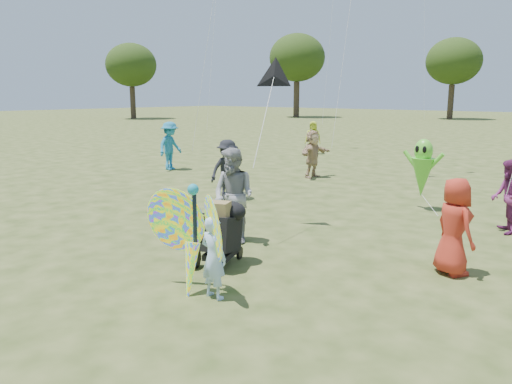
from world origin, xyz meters
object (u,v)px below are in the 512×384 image
(crowd_d, at_px, (313,154))
(butterfly_kite, at_px, (193,238))
(child_girl, at_px, (213,257))
(crowd_g, at_px, (313,138))
(crowd_a, at_px, (454,227))
(crowd_i, at_px, (170,146))
(jogging_stroller, at_px, (223,229))
(crowd_b, at_px, (228,170))
(alien_kite, at_px, (422,170))
(crowd_e, at_px, (508,197))
(adult_man, at_px, (234,196))

(crowd_d, relative_size, butterfly_kite, 0.91)
(child_girl, xyz_separation_m, crowd_g, (-8.32, 15.15, 0.18))
(crowd_a, xyz_separation_m, butterfly_kite, (-2.60, -3.11, 0.03))
(child_girl, xyz_separation_m, crowd_i, (-9.66, 7.54, 0.31))
(jogging_stroller, bearing_deg, crowd_b, 109.82)
(crowd_b, height_order, alien_kite, alien_kite)
(crowd_e, height_order, alien_kite, alien_kite)
(crowd_d, bearing_deg, crowd_a, -131.07)
(child_girl, bearing_deg, crowd_e, -109.87)
(crowd_a, height_order, crowd_i, crowd_i)
(jogging_stroller, bearing_deg, child_girl, -74.57)
(crowd_a, xyz_separation_m, crowd_e, (0.04, 3.09, -0.01))
(crowd_d, xyz_separation_m, crowd_i, (-5.07, -1.91, 0.09))
(child_girl, relative_size, jogging_stroller, 1.03)
(crowd_d, bearing_deg, adult_man, -155.56)
(crowd_a, height_order, alien_kite, alien_kite)
(crowd_a, xyz_separation_m, alien_kite, (-2.12, 4.04, 0.20))
(crowd_e, relative_size, butterfly_kite, 0.86)
(crowd_i, height_order, alien_kite, crowd_i)
(crowd_g, bearing_deg, child_girl, -83.70)
(crowd_e, bearing_deg, crowd_b, -105.56)
(crowd_b, xyz_separation_m, crowd_e, (6.65, 1.16, -0.04))
(adult_man, relative_size, crowd_i, 1.02)
(crowd_g, bearing_deg, alien_kite, -66.09)
(adult_man, relative_size, crowd_b, 1.13)
(adult_man, bearing_deg, crowd_g, 114.21)
(adult_man, xyz_separation_m, crowd_b, (-2.81, 2.86, -0.10))
(child_girl, bearing_deg, adult_man, -53.47)
(crowd_d, bearing_deg, jogging_stroller, -153.82)
(crowd_a, height_order, jogging_stroller, crowd_a)
(crowd_a, relative_size, crowd_b, 0.96)
(butterfly_kite, bearing_deg, jogging_stroller, 112.41)
(child_girl, distance_m, crowd_b, 6.66)
(crowd_b, relative_size, alien_kite, 0.92)
(child_girl, height_order, crowd_e, crowd_e)
(crowd_a, distance_m, crowd_e, 3.09)
(child_girl, xyz_separation_m, butterfly_kite, (-0.37, -0.03, 0.21))
(crowd_d, height_order, crowd_g, crowd_d)
(crowd_g, bearing_deg, crowd_d, -79.28)
(crowd_b, bearing_deg, jogging_stroller, -121.61)
(child_girl, height_order, crowd_g, crowd_g)
(crowd_e, distance_m, butterfly_kite, 6.74)
(adult_man, xyz_separation_m, crowd_i, (-8.09, 5.39, -0.01))
(child_girl, distance_m, jogging_stroller, 1.35)
(adult_man, relative_size, butterfly_kite, 1.02)
(child_girl, bearing_deg, butterfly_kite, 5.42)
(child_girl, distance_m, crowd_i, 12.26)
(crowd_d, bearing_deg, alien_kite, -114.38)
(jogging_stroller, bearing_deg, crowd_i, 121.48)
(adult_man, xyz_separation_m, butterfly_kite, (1.20, -2.18, -0.11))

